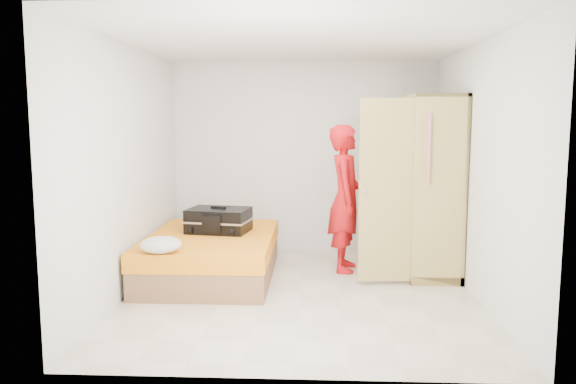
{
  "coord_description": "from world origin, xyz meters",
  "views": [
    {
      "loc": [
        0.14,
        -5.75,
        1.82
      ],
      "look_at": [
        -0.16,
        0.59,
        1.0
      ],
      "focal_mm": 35.0,
      "sensor_mm": 36.0,
      "label": 1
    }
  ],
  "objects_px": {
    "person": "(346,198)",
    "round_cushion": "(161,245)",
    "bed": "(212,255)",
    "wardrobe": "(426,190)",
    "suitcase": "(219,220)"
  },
  "relations": [
    {
      "from": "suitcase",
      "to": "round_cushion",
      "type": "xyz_separation_m",
      "value": [
        -0.4,
        -1.07,
        -0.06
      ]
    },
    {
      "from": "bed",
      "to": "wardrobe",
      "type": "xyz_separation_m",
      "value": [
        2.5,
        0.28,
        0.75
      ]
    },
    {
      "from": "suitcase",
      "to": "person",
      "type": "bearing_deg",
      "value": 17.46
    },
    {
      "from": "bed",
      "to": "suitcase",
      "type": "relative_size",
      "value": 2.56
    },
    {
      "from": "bed",
      "to": "wardrobe",
      "type": "relative_size",
      "value": 0.96
    },
    {
      "from": "person",
      "to": "round_cushion",
      "type": "bearing_deg",
      "value": 128.41
    },
    {
      "from": "bed",
      "to": "suitcase",
      "type": "bearing_deg",
      "value": 70.26
    },
    {
      "from": "round_cushion",
      "to": "wardrobe",
      "type": "bearing_deg",
      "value": 22.63
    },
    {
      "from": "person",
      "to": "round_cushion",
      "type": "height_order",
      "value": "person"
    },
    {
      "from": "bed",
      "to": "person",
      "type": "relative_size",
      "value": 1.15
    },
    {
      "from": "person",
      "to": "suitcase",
      "type": "height_order",
      "value": "person"
    },
    {
      "from": "suitcase",
      "to": "round_cushion",
      "type": "relative_size",
      "value": 1.9
    },
    {
      "from": "wardrobe",
      "to": "suitcase",
      "type": "xyz_separation_m",
      "value": [
        -2.44,
        -0.11,
        -0.36
      ]
    },
    {
      "from": "wardrobe",
      "to": "person",
      "type": "relative_size",
      "value": 1.19
    },
    {
      "from": "suitcase",
      "to": "wardrobe",
      "type": "bearing_deg",
      "value": 12.16
    }
  ]
}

